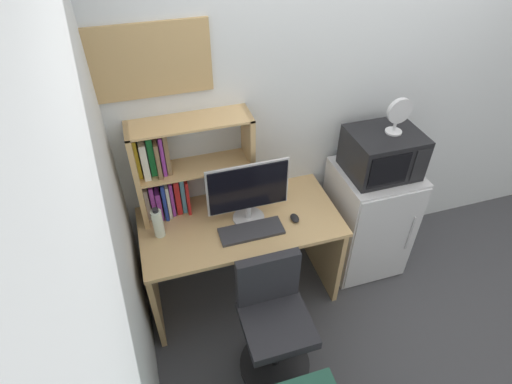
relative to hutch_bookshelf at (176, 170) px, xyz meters
name	(u,v)px	position (x,y,z in m)	size (l,w,h in m)	color
wall_back	(398,97)	(1.64, 0.12, 0.21)	(6.40, 0.04, 2.60)	silver
desk	(241,244)	(0.35, -0.23, -0.56)	(1.33, 0.67, 0.76)	tan
hutch_bookshelf	(176,170)	(0.00, 0.00, 0.00)	(0.75, 0.23, 0.68)	tan
monitor	(248,191)	(0.41, -0.23, -0.09)	(0.54, 0.21, 0.44)	#B7B7BC
keyboard	(251,231)	(0.39, -0.36, -0.32)	(0.42, 0.16, 0.02)	#333338
computer_mouse	(295,218)	(0.70, -0.33, -0.31)	(0.05, 0.09, 0.03)	black
water_bottle	(158,223)	(-0.17, -0.21, -0.23)	(0.07, 0.07, 0.22)	silver
mini_fridge	(367,219)	(1.38, -0.20, -0.63)	(0.55, 0.55, 0.93)	silver
microwave	(383,153)	(1.38, -0.19, -0.01)	(0.47, 0.40, 0.31)	black
desk_fan	(399,114)	(1.42, -0.20, 0.28)	(0.17, 0.11, 0.25)	silver
desk_chair	(274,325)	(0.39, -0.83, -0.69)	(0.47, 0.47, 0.89)	black
wall_corkboard	(148,62)	(-0.06, 0.09, 0.69)	(0.70, 0.02, 0.41)	tan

